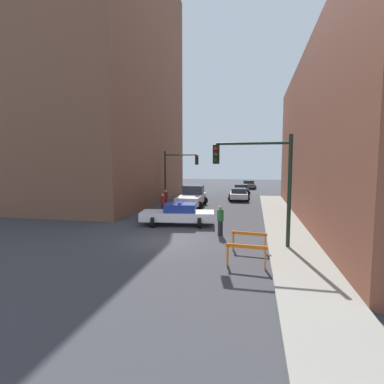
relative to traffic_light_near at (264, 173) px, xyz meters
The scene contains 15 objects.
ground_plane 5.91m from the traffic_light_near, behind, with size 120.00×120.00×0.00m, color #38383D.
sidewalk_right 3.77m from the traffic_light_near, ahead, with size 2.40×44.00×0.12m.
building_corner_left 23.53m from the traffic_light_near, 139.65° to the left, with size 14.00×20.00×24.00m.
traffic_light_near is the anchor object (origin of this frame).
traffic_light_far 16.43m from the traffic_light_near, 119.26° to the left, with size 3.44×0.35×5.20m.
police_car 7.30m from the traffic_light_near, 140.65° to the left, with size 4.92×2.79×1.52m.
white_truck 14.07m from the traffic_light_near, 115.82° to the left, with size 2.76×5.46×1.90m.
parked_car_near 18.50m from the traffic_light_near, 96.37° to the left, with size 2.44×4.40×1.31m.
parked_car_mid 24.55m from the traffic_light_near, 94.90° to the left, with size 2.46×4.41×1.31m.
parked_car_far 33.48m from the traffic_light_near, 92.25° to the left, with size 2.51×4.44×1.31m.
pedestrian_crossing 10.98m from the traffic_light_near, 133.43° to the left, with size 0.51×0.51×1.66m.
pedestrian_corner 13.84m from the traffic_light_near, 126.44° to the left, with size 0.50×0.50×1.66m.
pedestrian_sidewalk 4.04m from the traffic_light_near, 137.27° to the left, with size 0.41×0.41×1.66m.
barrier_front 4.18m from the traffic_light_near, 102.90° to the right, with size 1.60×0.31×0.90m.
barrier_mid 3.07m from the traffic_light_near, 128.26° to the right, with size 1.59×0.35×0.90m.
Camera 1 is at (4.31, -14.51, 4.01)m, focal length 28.00 mm.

